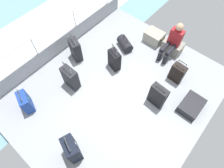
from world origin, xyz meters
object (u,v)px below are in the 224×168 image
suitcase_0 (191,106)px  suitcase_6 (158,96)px  cargo_crate_1 (172,46)px  suitcase_1 (26,102)px  suitcase_2 (114,60)px  cargo_crate_0 (154,37)px  passenger_seated (173,41)px  suitcase_5 (72,149)px  duffel_bag (125,44)px  suitcase_7 (177,73)px  suitcase_4 (75,50)px  suitcase_8 (71,78)px

suitcase_0 → suitcase_6: bearing=-149.2°
cargo_crate_1 → suitcase_0: size_ratio=0.93×
suitcase_1 → suitcase_2: suitcase_2 is taller
cargo_crate_0 → passenger_seated: 0.74m
suitcase_5 → duffel_bag: size_ratio=1.57×
suitcase_0 → suitcase_7: 0.90m
suitcase_4 → suitcase_7: size_ratio=1.13×
suitcase_6 → suitcase_4: bearing=-173.9°
suitcase_8 → suitcase_7: bearing=44.5°
suitcase_1 → suitcase_5: size_ratio=0.70×
cargo_crate_0 → suitcase_8: suitcase_8 is taller
cargo_crate_1 → suitcase_2: bearing=-120.0°
suitcase_5 → suitcase_6: 2.26m
suitcase_0 → duffel_bag: duffel_bag is taller
suitcase_2 → suitcase_6: (1.50, -0.18, 0.04)m
cargo_crate_1 → suitcase_6: 1.85m
cargo_crate_1 → suitcase_4: bearing=-134.0°
suitcase_2 → suitcase_0: bearing=6.7°
cargo_crate_0 → suitcase_0: cargo_crate_0 is taller
cargo_crate_1 → suitcase_5: (-0.05, -3.91, 0.19)m
cargo_crate_0 → suitcase_0: bearing=-33.0°
passenger_seated → suitcase_7: 0.91m
suitcase_5 → suitcase_6: (0.64, 2.17, -0.02)m
suitcase_7 → suitcase_1: bearing=-127.0°
suitcase_0 → suitcase_5: bearing=-117.9°
passenger_seated → suitcase_0: 1.80m
suitcase_6 → duffel_bag: (-1.73, 0.94, -0.19)m
suitcase_4 → suitcase_8: (0.58, -0.73, -0.00)m
suitcase_1 → suitcase_8: bearing=73.0°
suitcase_5 → suitcase_1: bearing=179.1°
suitcase_5 → duffel_bag: 3.30m
suitcase_1 → suitcase_7: 3.85m
suitcase_5 → suitcase_7: 3.17m
suitcase_0 → suitcase_7: (-0.73, 0.49, 0.16)m
cargo_crate_0 → suitcase_5: size_ratio=0.61×
suitcase_8 → suitcase_2: bearing=68.6°
suitcase_2 → suitcase_5: (0.86, -2.34, 0.06)m
suitcase_0 → duffel_bag: size_ratio=1.09×
suitcase_5 → duffel_bag: suitcase_5 is taller
suitcase_5 → suitcase_0: bearing=62.1°
passenger_seated → suitcase_4: passenger_seated is taller
duffel_bag → cargo_crate_0: bearing=56.9°
duffel_bag → suitcase_1: bearing=-100.6°
suitcase_1 → suitcase_5: (1.67, -0.03, 0.11)m
suitcase_4 → suitcase_2: bearing=23.3°
passenger_seated → suitcase_6: passenger_seated is taller
passenger_seated → suitcase_8: passenger_seated is taller
suitcase_2 → suitcase_7: suitcase_2 is taller
passenger_seated → suitcase_8: bearing=-118.0°
cargo_crate_1 → duffel_bag: bearing=-144.6°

